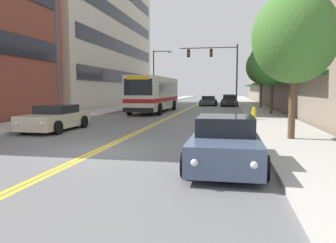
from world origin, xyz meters
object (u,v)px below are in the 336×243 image
object	(u,v)px
street_tree_right_far	(262,67)
street_tree_right_mid	(273,61)
street_tree_right_near	(295,38)
car_champagne_parked_left_near	(56,118)
car_beige_parked_left_mid	(161,100)
city_bus	(155,93)
car_slate_blue_parked_right_foreground	(225,143)
car_black_parked_right_mid	(229,99)
street_lamp_left_near	(63,40)
car_charcoal_parked_right_far	(229,101)
street_lamp_left_far	(157,72)
car_dark_grey_moving_lead	(209,101)
fire_hydrant	(254,113)
traffic_signal_mast	(218,63)

from	to	relation	value
street_tree_right_far	street_tree_right_mid	bearing A→B (deg)	-90.04
street_tree_right_near	street_tree_right_far	size ratio (longest dim) A/B	0.93
car_champagne_parked_left_near	car_beige_parked_left_mid	size ratio (longest dim) A/B	0.94
city_bus	car_beige_parked_left_mid	distance (m)	12.30
car_slate_blue_parked_right_foreground	car_black_parked_right_mid	world-z (taller)	car_slate_blue_parked_right_foreground
car_beige_parked_left_mid	car_black_parked_right_mid	world-z (taller)	car_beige_parked_left_mid
car_slate_blue_parked_right_foreground	street_lamp_left_near	bearing A→B (deg)	137.25
car_charcoal_parked_right_far	street_lamp_left_far	distance (m)	9.98
car_charcoal_parked_right_far	street_lamp_left_near	size ratio (longest dim) A/B	0.54
car_champagne_parked_left_near	car_dark_grey_moving_lead	size ratio (longest dim) A/B	0.99
car_black_parked_right_mid	street_tree_right_near	bearing A→B (deg)	-86.26
city_bus	street_tree_right_mid	size ratio (longest dim) A/B	1.87
car_champagne_parked_left_near	street_tree_right_far	bearing A→B (deg)	60.37
car_slate_blue_parked_right_foreground	fire_hydrant	xyz separation A→B (m)	(1.67, 12.85, -0.07)
street_tree_right_near	car_black_parked_right_mid	bearing A→B (deg)	93.74
car_champagne_parked_left_near	street_tree_right_mid	distance (m)	17.39
car_black_parked_right_mid	street_lamp_left_far	world-z (taller)	street_lamp_left_far
car_charcoal_parked_right_far	traffic_signal_mast	size ratio (longest dim) A/B	0.60
city_bus	car_slate_blue_parked_right_foreground	size ratio (longest dim) A/B	2.61
car_dark_grey_moving_lead	car_slate_blue_parked_right_foreground	bearing A→B (deg)	-85.69
car_slate_blue_parked_right_foreground	street_tree_right_near	world-z (taller)	street_tree_right_near
street_lamp_left_far	car_slate_blue_parked_right_foreground	bearing A→B (deg)	-74.30
fire_hydrant	street_tree_right_mid	bearing A→B (deg)	72.48
traffic_signal_mast	street_tree_right_near	xyz separation A→B (m)	(3.81, -26.14, -1.18)
car_champagne_parked_left_near	car_slate_blue_parked_right_foreground	distance (m)	10.66
street_lamp_left_far	street_tree_right_mid	bearing A→B (deg)	-48.66
car_dark_grey_moving_lead	street_tree_right_near	distance (m)	29.97
street_lamp_left_far	street_tree_right_far	distance (m)	13.66
street_tree_right_far	fire_hydrant	size ratio (longest dim) A/B	7.49
car_charcoal_parked_right_far	street_tree_right_near	bearing A→B (deg)	-85.11
car_slate_blue_parked_right_foreground	car_black_parked_right_mid	size ratio (longest dim) A/B	0.91
car_slate_blue_parked_right_foreground	fire_hydrant	world-z (taller)	car_slate_blue_parked_right_foreground
car_beige_parked_left_mid	fire_hydrant	world-z (taller)	car_beige_parked_left_mid
street_lamp_left_near	car_dark_grey_moving_lead	bearing A→B (deg)	75.29
street_tree_right_far	street_tree_right_near	bearing A→B (deg)	-92.25
city_bus	street_lamp_left_far	size ratio (longest dim) A/B	1.62
street_tree_right_far	fire_hydrant	bearing A→B (deg)	-96.84
car_charcoal_parked_right_far	street_tree_right_near	xyz separation A→B (m)	(2.42, -28.30, 3.41)
car_beige_parked_left_mid	fire_hydrant	size ratio (longest dim) A/B	5.97
street_tree_right_near	street_tree_right_mid	bearing A→B (deg)	86.31
fire_hydrant	street_lamp_left_near	bearing A→B (deg)	-158.39
car_champagne_parked_left_near	car_charcoal_parked_right_far	size ratio (longest dim) A/B	1.05
street_lamp_left_near	street_tree_right_mid	bearing A→B (deg)	37.89
car_black_parked_right_mid	car_charcoal_parked_right_far	xyz separation A→B (m)	(0.06, -9.71, 0.04)
car_beige_parked_left_mid	street_lamp_left_near	distance (m)	24.78
traffic_signal_mast	street_lamp_left_near	distance (m)	23.60
car_champagne_parked_left_near	car_charcoal_parked_right_far	xyz separation A→B (m)	(8.68, 26.58, 0.05)
car_champagne_parked_left_near	street_lamp_left_near	world-z (taller)	street_lamp_left_near
car_black_parked_right_mid	car_dark_grey_moving_lead	xyz separation A→B (m)	(-2.59, -8.69, -0.03)
car_charcoal_parked_right_far	car_champagne_parked_left_near	bearing A→B (deg)	-108.09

